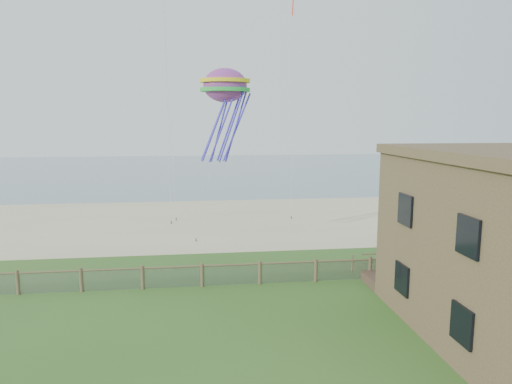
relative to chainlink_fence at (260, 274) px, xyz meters
The scene contains 7 objects.
ground 6.03m from the chainlink_fence, 90.00° to the right, with size 160.00×160.00×0.00m, color #2F5B1F.
sand_beach 16.01m from the chainlink_fence, 90.00° to the left, with size 72.00×20.00×0.02m, color #BBB087.
ocean 60.00m from the chainlink_fence, 90.00° to the left, with size 160.00×68.00×0.02m, color slate.
chainlink_fence is the anchor object (origin of this frame).
motel_deck 13.04m from the chainlink_fence, ahead, with size 15.00×2.00×0.50m, color #4F3C2D.
picnic_table 8.70m from the chainlink_fence, 15.33° to the right, with size 1.79×1.35×0.76m, color #4F3C2D, non-canonical shape.
octopus_kite 10.50m from the chainlink_fence, 102.64° to the left, with size 3.11×2.19×6.39m, color #FF282E, non-canonical shape.
Camera 1 is at (-3.05, -16.72, 8.41)m, focal length 32.00 mm.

